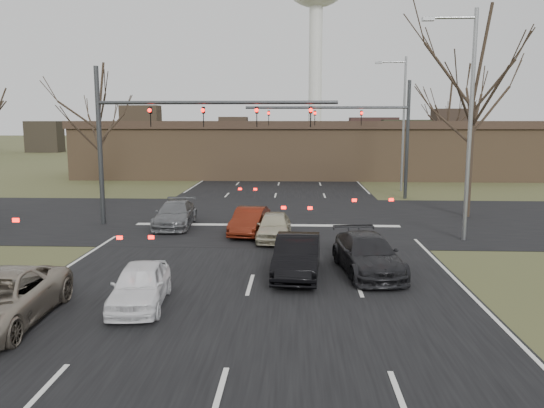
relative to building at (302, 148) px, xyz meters
The scene contains 17 objects.
ground 38.15m from the building, 93.01° to the right, with size 360.00×360.00×0.00m, color #464B28.
road_main 22.25m from the building, 95.19° to the left, with size 14.00×300.00×0.02m, color black.
road_cross 23.24m from the building, 94.97° to the right, with size 200.00×14.00×0.02m, color black.
building is the anchor object (origin of this frame).
mast_arm_near 26.14m from the building, 106.13° to the right, with size 12.12×0.24×8.00m.
mast_arm_far 15.75m from the building, 74.42° to the right, with size 11.12×0.24×8.00m.
streetlight_right_near 28.97m from the building, 76.31° to the right, with size 2.34×0.25×10.00m.
streetlight_right_far 13.53m from the building, 56.35° to the right, with size 2.34×0.25×10.00m.
tree_right_near 24.57m from the building, 67.75° to the right, with size 6.90×6.90×11.50m.
tree_left_far 20.39m from the building, 139.09° to the right, with size 5.70×5.70×9.50m.
tree_right_far 14.01m from the building, 12.99° to the right, with size 5.40×5.40×9.00m.
car_white_sedan 37.44m from the building, 97.69° to the right, with size 1.46×3.64×1.24m, color white.
car_black_hatch 33.86m from the building, 90.79° to the right, with size 1.48×4.23×1.39m, color black.
car_charcoal_sedan 33.49m from the building, 86.57° to the right, with size 1.87×4.60×1.33m, color black.
car_grey_ahead 26.42m from the building, 104.55° to the right, with size 1.79×4.41×1.28m, color slate.
car_red_ahead 27.29m from the building, 95.70° to the right, with size 1.32×3.79×1.25m, color #56190C.
car_silver_ahead 28.41m from the building, 93.03° to the right, with size 1.49×3.69×1.26m, color beige.
Camera 1 is at (1.47, -13.57, 5.29)m, focal length 35.00 mm.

